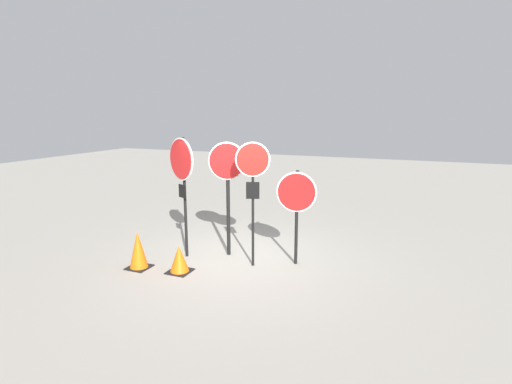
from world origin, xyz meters
TOP-DOWN VIEW (x-y plane):
  - ground_plane at (0.00, 0.00)m, footprint 40.00×40.00m
  - stop_sign_0 at (-1.21, -0.35)m, footprint 0.80×0.43m
  - stop_sign_1 at (-0.38, 0.09)m, footprint 0.78×0.21m
  - stop_sign_2 at (0.36, -0.29)m, footprint 0.65×0.26m
  - stop_sign_3 at (1.14, 0.13)m, footprint 0.80×0.17m
  - traffic_cone_0 at (-1.73, -1.24)m, footprint 0.44×0.44m
  - traffic_cone_1 at (-0.85, -1.11)m, footprint 0.44×0.44m

SIDE VIEW (x-z plane):
  - ground_plane at x=0.00m, z-range 0.00..0.00m
  - traffic_cone_1 at x=-0.85m, z-range 0.00..0.54m
  - traffic_cone_0 at x=-1.73m, z-range 0.00..0.76m
  - stop_sign_3 at x=1.14m, z-range 0.43..2.38m
  - stop_sign_1 at x=-0.38m, z-range 0.53..3.01m
  - stop_sign_2 at x=0.36m, z-range 0.66..3.19m
  - stop_sign_0 at x=-1.21m, z-range 0.64..3.21m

